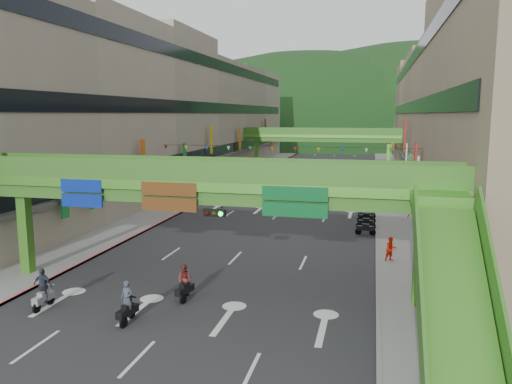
% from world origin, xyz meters
% --- Properties ---
extents(ground, '(320.00, 320.00, 0.00)m').
position_xyz_m(ground, '(0.00, 0.00, 0.00)').
color(ground, black).
rests_on(ground, ground).
extents(road_slab, '(18.00, 140.00, 0.02)m').
position_xyz_m(road_slab, '(0.00, 50.00, 0.01)').
color(road_slab, '#28282B').
rests_on(road_slab, ground).
extents(sidewalk_left, '(4.00, 140.00, 0.15)m').
position_xyz_m(sidewalk_left, '(-11.00, 50.00, 0.07)').
color(sidewalk_left, gray).
rests_on(sidewalk_left, ground).
extents(sidewalk_right, '(4.00, 140.00, 0.15)m').
position_xyz_m(sidewalk_right, '(11.00, 50.00, 0.07)').
color(sidewalk_right, gray).
rests_on(sidewalk_right, ground).
extents(curb_left, '(0.20, 140.00, 0.18)m').
position_xyz_m(curb_left, '(-9.10, 50.00, 0.09)').
color(curb_left, '#CC5959').
rests_on(curb_left, ground).
extents(curb_right, '(0.20, 140.00, 0.18)m').
position_xyz_m(curb_right, '(9.10, 50.00, 0.09)').
color(curb_right, gray).
rests_on(curb_right, ground).
extents(building_row_left, '(12.80, 95.00, 19.00)m').
position_xyz_m(building_row_left, '(-18.93, 50.00, 9.46)').
color(building_row_left, '#9E937F').
rests_on(building_row_left, ground).
extents(building_row_right, '(12.80, 95.00, 19.00)m').
position_xyz_m(building_row_right, '(18.93, 50.00, 9.46)').
color(building_row_right, gray).
rests_on(building_row_right, ground).
extents(overpass_near, '(28.00, 12.27, 7.10)m').
position_xyz_m(overpass_near, '(0.93, 5.38, 5.21)').
color(overpass_near, '#4C9E2D').
rests_on(overpass_near, ground).
extents(overpass_far, '(28.00, 2.20, 7.10)m').
position_xyz_m(overpass_far, '(0.00, 65.00, 5.40)').
color(overpass_far, '#4C9E2D').
rests_on(overpass_far, ground).
extents(hill_left, '(168.00, 140.00, 112.00)m').
position_xyz_m(hill_left, '(-15.00, 160.00, 0.00)').
color(hill_left, '#1C4419').
rests_on(hill_left, ground).
extents(hill_right, '(208.00, 176.00, 128.00)m').
position_xyz_m(hill_right, '(25.00, 180.00, 0.00)').
color(hill_right, '#1C4419').
rests_on(hill_right, ground).
extents(bunting_string, '(26.00, 0.36, 0.47)m').
position_xyz_m(bunting_string, '(0.00, 30.00, 5.96)').
color(bunting_string, black).
rests_on(bunting_string, ground).
extents(scooter_rider_near, '(0.68, 1.60, 1.98)m').
position_xyz_m(scooter_rider_near, '(-1.98, 1.00, 0.92)').
color(scooter_rider_near, black).
rests_on(scooter_rider_near, ground).
extents(scooter_rider_mid, '(0.84, 1.58, 1.86)m').
position_xyz_m(scooter_rider_mid, '(-0.49, 4.26, 0.94)').
color(scooter_rider_mid, black).
rests_on(scooter_rider_mid, ground).
extents(scooter_rider_left, '(1.00, 1.60, 2.05)m').
position_xyz_m(scooter_rider_left, '(-6.74, 1.58, 1.03)').
color(scooter_rider_left, gray).
rests_on(scooter_rider_left, ground).
extents(scooter_rider_far, '(0.86, 1.60, 2.03)m').
position_xyz_m(scooter_rider_far, '(-1.93, 37.89, 1.02)').
color(scooter_rider_far, maroon).
rests_on(scooter_rider_far, ground).
extents(parked_scooter_row, '(1.60, 7.15, 1.08)m').
position_xyz_m(parked_scooter_row, '(8.23, 23.79, 0.52)').
color(parked_scooter_row, black).
rests_on(parked_scooter_row, ground).
extents(car_silver, '(1.45, 4.08, 1.34)m').
position_xyz_m(car_silver, '(-3.85, 47.51, 0.67)').
color(car_silver, gray).
rests_on(car_silver, ground).
extents(car_yellow, '(1.85, 3.86, 1.27)m').
position_xyz_m(car_yellow, '(0.50, 48.98, 0.64)').
color(car_yellow, orange).
rests_on(car_yellow, ground).
extents(pedestrian_red, '(0.93, 0.86, 1.54)m').
position_xyz_m(pedestrian_red, '(9.91, 13.24, 0.77)').
color(pedestrian_red, '#B51404').
rests_on(pedestrian_red, ground).
extents(pedestrian_dark, '(1.09, 0.73, 1.72)m').
position_xyz_m(pedestrian_dark, '(12.20, 31.56, 0.86)').
color(pedestrian_dark, black).
rests_on(pedestrian_dark, ground).
extents(pedestrian_blue, '(0.94, 0.69, 1.82)m').
position_xyz_m(pedestrian_blue, '(12.18, 24.67, 0.91)').
color(pedestrian_blue, '#2E4253').
rests_on(pedestrian_blue, ground).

